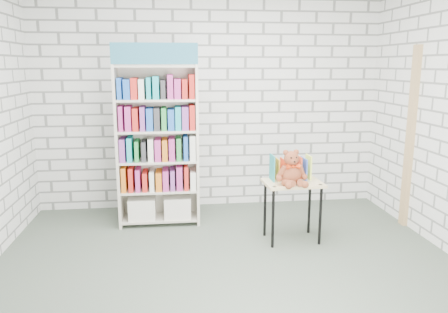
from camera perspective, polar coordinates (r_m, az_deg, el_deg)
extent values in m
plane|color=#475245|center=(4.21, 0.75, -14.66)|extent=(4.50, 4.50, 0.00)
cube|color=silver|center=(5.77, -1.83, 7.12)|extent=(4.50, 0.02, 2.80)
cube|color=silver|center=(1.86, 8.93, -3.23)|extent=(4.50, 0.02, 2.80)
cube|color=beige|center=(5.20, -13.63, 1.17)|extent=(0.03, 0.37, 1.88)
cube|color=beige|center=(5.17, -3.56, 1.43)|extent=(0.03, 0.37, 1.88)
cube|color=beige|center=(5.34, -8.56, 1.64)|extent=(0.94, 0.02, 1.88)
cube|color=#296B84|center=(4.91, -9.06, 13.15)|extent=(0.94, 0.02, 0.23)
cube|color=beige|center=(5.40, -8.32, -7.91)|extent=(0.88, 0.35, 0.03)
cube|color=beige|center=(5.29, -8.44, -4.28)|extent=(0.88, 0.35, 0.03)
cube|color=beige|center=(5.20, -8.56, -0.51)|extent=(0.88, 0.35, 0.03)
cube|color=beige|center=(5.14, -8.68, 3.37)|extent=(0.88, 0.35, 0.03)
cube|color=beige|center=(5.10, -8.80, 7.33)|extent=(0.88, 0.35, 0.03)
cube|color=beige|center=(5.08, -8.94, 11.57)|extent=(0.88, 0.35, 0.03)
cube|color=silver|center=(5.36, -10.62, -6.55)|extent=(0.31, 0.31, 0.25)
cube|color=silver|center=(5.35, -6.11, -6.46)|extent=(0.31, 0.31, 0.25)
cube|color=orange|center=(5.24, -8.49, -2.85)|extent=(0.88, 0.31, 0.25)
cube|color=#BF338C|center=(5.16, -8.61, 0.97)|extent=(0.88, 0.31, 0.25)
cube|color=#19A5B2|center=(5.11, -8.73, 4.89)|extent=(0.88, 0.31, 0.25)
cube|color=white|center=(5.08, -8.86, 8.88)|extent=(0.88, 0.31, 0.25)
cube|color=#DEC685|center=(4.72, 8.99, -3.45)|extent=(0.63, 0.45, 0.03)
cylinder|color=black|center=(4.60, 6.41, -8.09)|extent=(0.03, 0.03, 0.63)
cylinder|color=black|center=(4.90, 5.37, -6.81)|extent=(0.03, 0.03, 0.63)
cylinder|color=black|center=(4.76, 12.46, -7.61)|extent=(0.03, 0.03, 0.63)
cylinder|color=black|center=(5.05, 11.09, -6.41)|extent=(0.03, 0.03, 0.63)
cylinder|color=black|center=(4.51, 6.60, -3.98)|extent=(0.04, 0.04, 0.01)
cylinder|color=black|center=(4.66, 12.50, -3.64)|extent=(0.04, 0.04, 0.01)
cube|color=teal|center=(4.72, 6.29, -1.61)|extent=(0.02, 0.19, 0.25)
cube|color=gold|center=(4.74, 6.98, -1.58)|extent=(0.02, 0.19, 0.25)
cube|color=red|center=(4.75, 7.66, -1.55)|extent=(0.02, 0.19, 0.25)
cube|color=black|center=(4.77, 8.34, -1.52)|extent=(0.02, 0.19, 0.25)
cube|color=white|center=(4.79, 9.01, -1.50)|extent=(0.02, 0.19, 0.25)
cube|color=#D64525|center=(4.81, 9.68, -1.47)|extent=(0.02, 0.19, 0.25)
cube|color=blue|center=(4.83, 10.34, -1.44)|extent=(0.02, 0.19, 0.25)
cube|color=#E8FF54|center=(4.85, 11.00, -1.41)|extent=(0.02, 0.19, 0.25)
ellipsoid|color=brown|center=(4.61, 8.71, -2.25)|extent=(0.22, 0.18, 0.22)
sphere|color=brown|center=(4.56, 8.80, -0.25)|extent=(0.16, 0.16, 0.16)
sphere|color=brown|center=(4.55, 8.08, 0.52)|extent=(0.06, 0.06, 0.06)
sphere|color=brown|center=(4.59, 9.41, 0.58)|extent=(0.06, 0.06, 0.06)
sphere|color=brown|center=(4.51, 9.07, -0.67)|extent=(0.06, 0.06, 0.06)
sphere|color=black|center=(4.49, 8.77, -0.17)|extent=(0.02, 0.02, 0.02)
sphere|color=black|center=(4.51, 9.41, -0.14)|extent=(0.02, 0.02, 0.02)
sphere|color=black|center=(4.49, 9.20, -0.68)|extent=(0.02, 0.02, 0.02)
cylinder|color=brown|center=(4.54, 7.53, -2.01)|extent=(0.11, 0.09, 0.15)
cylinder|color=brown|center=(4.62, 10.07, -1.86)|extent=(0.11, 0.10, 0.15)
sphere|color=brown|center=(4.53, 7.21, -2.84)|extent=(0.06, 0.06, 0.06)
sphere|color=brown|center=(4.63, 10.47, -2.63)|extent=(0.06, 0.06, 0.06)
cylinder|color=brown|center=(4.50, 8.44, -3.45)|extent=(0.13, 0.18, 0.09)
cylinder|color=brown|center=(4.55, 9.90, -3.35)|extent=(0.10, 0.17, 0.09)
sphere|color=brown|center=(4.43, 8.45, -3.78)|extent=(0.07, 0.07, 0.07)
sphere|color=brown|center=(4.49, 10.55, -3.63)|extent=(0.07, 0.07, 0.07)
cone|color=red|center=(4.51, 8.61, -1.32)|extent=(0.07, 0.06, 0.06)
cone|color=red|center=(4.54, 9.46, -1.28)|extent=(0.07, 0.06, 0.06)
sphere|color=red|center=(4.52, 9.05, -1.31)|extent=(0.03, 0.03, 0.03)
cube|color=tan|center=(5.48, 23.13, 2.21)|extent=(0.05, 0.12, 2.10)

